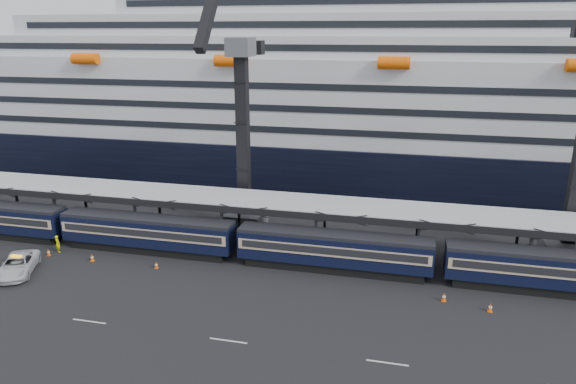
{
  "coord_description": "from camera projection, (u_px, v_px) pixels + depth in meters",
  "views": [
    {
      "loc": [
        -1.76,
        -36.08,
        22.66
      ],
      "look_at": [
        -12.6,
        10.0,
        7.77
      ],
      "focal_mm": 32.0,
      "sensor_mm": 36.0,
      "label": 1
    }
  ],
  "objects": [
    {
      "name": "crane_dark_near",
      "position": [
        242.0,
        130.0,
        57.97
      ],
      "size": [
        4.5,
        17.75,
        35.08
      ],
      "color": "#4D4F55",
      "rests_on": "ground"
    },
    {
      "name": "worker",
      "position": [
        58.0,
        244.0,
        54.75
      ],
      "size": [
        0.82,
        0.72,
        1.9
      ],
      "primitive_type": "imported",
      "rotation": [
        0.0,
        0.0,
        2.67
      ],
      "color": "#DDE30B",
      "rests_on": "ground"
    },
    {
      "name": "traffic_cone_b",
      "position": [
        48.0,
        252.0,
        54.06
      ],
      "size": [
        0.37,
        0.37,
        0.74
      ],
      "color": "#FF5D08",
      "rests_on": "ground"
    },
    {
      "name": "pickup_truck",
      "position": [
        18.0,
        265.0,
        49.96
      ],
      "size": [
        5.18,
        6.9,
        1.74
      ],
      "primitive_type": "imported",
      "rotation": [
        0.0,
        0.0,
        0.42
      ],
      "color": "silver",
      "rests_on": "ground"
    },
    {
      "name": "cruise_ship",
      "position": [
        414.0,
        101.0,
        79.15
      ],
      "size": [
        214.09,
        28.84,
        34.0
      ],
      "color": "black",
      "rests_on": "ground"
    },
    {
      "name": "traffic_cone_c",
      "position": [
        156.0,
        265.0,
        51.19
      ],
      "size": [
        0.36,
        0.36,
        0.71
      ],
      "color": "#FF5D08",
      "rests_on": "ground"
    },
    {
      "name": "canopy",
      "position": [
        419.0,
        213.0,
        51.34
      ],
      "size": [
        130.0,
        6.25,
        5.53
      ],
      "color": "#95989D",
      "rests_on": "ground"
    },
    {
      "name": "traffic_cone_a",
      "position": [
        92.0,
        258.0,
        52.75
      ],
      "size": [
        0.4,
        0.4,
        0.79
      ],
      "color": "#FF5D08",
      "rests_on": "ground"
    },
    {
      "name": "traffic_cone_e",
      "position": [
        444.0,
        297.0,
        44.93
      ],
      "size": [
        0.41,
        0.41,
        0.82
      ],
      "color": "#FF5D08",
      "rests_on": "ground"
    },
    {
      "name": "ground",
      "position": [
        416.0,
        336.0,
        39.92
      ],
      "size": [
        260.0,
        260.0,
        0.0
      ],
      "primitive_type": "plane",
      "color": "black",
      "rests_on": "ground"
    },
    {
      "name": "train",
      "position": [
        368.0,
        253.0,
        49.56
      ],
      "size": [
        133.05,
        3.0,
        4.05
      ],
      "color": "black",
      "rests_on": "ground"
    },
    {
      "name": "traffic_cone_d",
      "position": [
        490.0,
        307.0,
        43.25
      ],
      "size": [
        0.4,
        0.4,
        0.79
      ],
      "color": "#FF5D08",
      "rests_on": "ground"
    }
  ]
}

